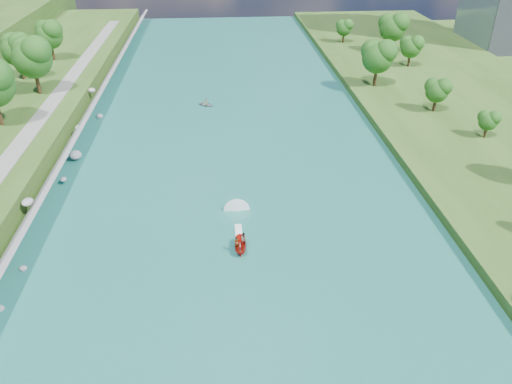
{
  "coord_description": "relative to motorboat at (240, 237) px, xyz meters",
  "views": [
    {
      "loc": [
        -1.17,
        -44.94,
        37.0
      ],
      "look_at": [
        3.5,
        13.14,
        2.5
      ],
      "focal_mm": 35.0,
      "sensor_mm": 36.0,
      "label": 1
    }
  ],
  "objects": [
    {
      "name": "riprap_bank",
      "position": [
        -26.67,
        13.53,
        1.08
      ],
      "size": [
        4.19,
        236.0,
        4.05
      ],
      "color": "slate",
      "rests_on": "ground"
    },
    {
      "name": "river_water",
      "position": [
        -0.83,
        14.53,
        -0.67
      ],
      "size": [
        55.0,
        240.0,
        0.1
      ],
      "primitive_type": "cube",
      "color": "#1C6A65",
      "rests_on": "ground"
    },
    {
      "name": "motorboat",
      "position": [
        0.0,
        0.0,
        0.0
      ],
      "size": [
        3.6,
        18.65,
        2.15
      ],
      "rotation": [
        0.0,
        0.0,
        3.11
      ],
      "color": "red",
      "rests_on": "river_water"
    },
    {
      "name": "raft",
      "position": [
        -4.39,
        47.27,
        -0.24
      ],
      "size": [
        4.09,
        3.92,
        1.55
      ],
      "rotation": [
        0.0,
        0.0,
        0.91
      ],
      "color": "gray",
      "rests_on": "river_water"
    },
    {
      "name": "trees_east",
      "position": [
        39.68,
        37.76,
        5.78
      ],
      "size": [
        18.79,
        143.84,
        11.96
      ],
      "color": "#254C14",
      "rests_on": "berm_east"
    },
    {
      "name": "ground",
      "position": [
        -0.83,
        -5.47,
        -0.72
      ],
      "size": [
        260.0,
        260.0,
        0.0
      ],
      "primitive_type": "plane",
      "color": "#2D5119",
      "rests_on": "ground"
    }
  ]
}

